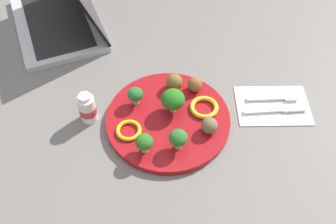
# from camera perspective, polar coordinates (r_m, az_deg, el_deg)

# --- Properties ---
(ground_plane) EXTENTS (4.00, 4.00, 0.00)m
(ground_plane) POSITION_cam_1_polar(r_m,az_deg,el_deg) (0.88, 0.00, -1.47)
(ground_plane) COLOR slate
(plate) EXTENTS (0.28, 0.28, 0.02)m
(plate) POSITION_cam_1_polar(r_m,az_deg,el_deg) (0.87, 0.00, -1.15)
(plate) COLOR maroon
(plate) RESTS_ON ground_plane
(broccoli_floret_back_right) EXTENTS (0.05, 0.05, 0.06)m
(broccoli_floret_back_right) POSITION_cam_1_polar(r_m,az_deg,el_deg) (0.85, 0.73, 1.85)
(broccoli_floret_back_right) COLOR #A8CB6E
(broccoli_floret_back_right) RESTS_ON plate
(broccoli_floret_mid_left) EXTENTS (0.04, 0.04, 0.05)m
(broccoli_floret_mid_left) POSITION_cam_1_polar(r_m,az_deg,el_deg) (0.79, 1.52, -3.89)
(broccoli_floret_mid_left) COLOR #8CC16E
(broccoli_floret_mid_left) RESTS_ON plate
(broccoli_floret_far_rim) EXTENTS (0.04, 0.04, 0.05)m
(broccoli_floret_far_rim) POSITION_cam_1_polar(r_m,az_deg,el_deg) (0.79, -3.54, -4.50)
(broccoli_floret_far_rim) COLOR #8EC675
(broccoli_floret_far_rim) RESTS_ON plate
(broccoli_floret_center) EXTENTS (0.04, 0.04, 0.05)m
(broccoli_floret_center) POSITION_cam_1_polar(r_m,az_deg,el_deg) (0.87, -4.86, 2.56)
(broccoli_floret_center) COLOR #90BF7C
(broccoli_floret_center) RESTS_ON plate
(meatball_back_left) EXTENTS (0.04, 0.04, 0.04)m
(meatball_back_left) POSITION_cam_1_polar(r_m,az_deg,el_deg) (0.91, 0.95, 4.46)
(meatball_back_left) COLOR brown
(meatball_back_left) RESTS_ON plate
(meatball_front_left) EXTENTS (0.04, 0.04, 0.04)m
(meatball_front_left) POSITION_cam_1_polar(r_m,az_deg,el_deg) (0.83, 6.14, -2.01)
(meatball_front_left) COLOR brown
(meatball_front_left) RESTS_ON plate
(meatball_center) EXTENTS (0.03, 0.03, 0.03)m
(meatball_center) POSITION_cam_1_polar(r_m,az_deg,el_deg) (0.91, 3.99, 4.06)
(meatball_center) COLOR brown
(meatball_center) RESTS_ON plate
(pepper_ring_near_rim) EXTENTS (0.08, 0.08, 0.01)m
(pepper_ring_near_rim) POSITION_cam_1_polar(r_m,az_deg,el_deg) (0.88, 5.36, 0.69)
(pepper_ring_near_rim) COLOR yellow
(pepper_ring_near_rim) RESTS_ON plate
(pepper_ring_far_rim) EXTENTS (0.07, 0.07, 0.01)m
(pepper_ring_far_rim) POSITION_cam_1_polar(r_m,az_deg,el_deg) (0.84, -5.82, -2.71)
(pepper_ring_far_rim) COLOR yellow
(pepper_ring_far_rim) RESTS_ON plate
(napkin) EXTENTS (0.18, 0.13, 0.01)m
(napkin) POSITION_cam_1_polar(r_m,az_deg,el_deg) (0.94, 15.22, 0.99)
(napkin) COLOR white
(napkin) RESTS_ON ground_plane
(fork) EXTENTS (0.12, 0.02, 0.01)m
(fork) POSITION_cam_1_polar(r_m,az_deg,el_deg) (0.95, 15.54, 2.03)
(fork) COLOR silver
(fork) RESTS_ON napkin
(knife) EXTENTS (0.15, 0.02, 0.01)m
(knife) POSITION_cam_1_polar(r_m,az_deg,el_deg) (0.93, 15.91, 0.35)
(knife) COLOR white
(knife) RESTS_ON napkin
(yogurt_bottle) EXTENTS (0.04, 0.04, 0.08)m
(yogurt_bottle) POSITION_cam_1_polar(r_m,az_deg,el_deg) (0.88, -11.83, 0.52)
(yogurt_bottle) COLOR white
(yogurt_bottle) RESTS_ON ground_plane
(laptop) EXTENTS (0.31, 0.37, 0.20)m
(laptop) POSITION_cam_1_polar(r_m,az_deg,el_deg) (1.14, -15.24, 13.93)
(laptop) COLOR #B4B4B4
(laptop) RESTS_ON ground_plane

